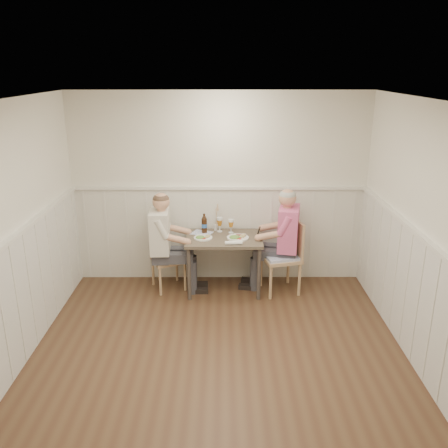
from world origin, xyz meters
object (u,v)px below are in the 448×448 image
Objects in this scene: dining_table at (224,244)px; man_in_pink at (284,248)px; beer_bottle at (204,224)px; chair_left at (164,257)px; grass_vase at (215,218)px; chair_right at (285,253)px; diner_cream at (164,250)px.

man_in_pink reaches higher than dining_table.
beer_bottle is at bearing 146.46° from dining_table.
man_in_pink is (0.80, 0.00, -0.06)m from dining_table.
grass_vase reaches higher than chair_left.
beer_bottle is at bearing 170.72° from man_in_pink.
chair_right reaches higher than dining_table.
chair_left is at bearing -159.82° from grass_vase.
dining_table is 0.40m from grass_vase.
diner_cream reaches higher than chair_right.
chair_left reaches higher than dining_table.
man_in_pink is 3.58× the size of grass_vase.
grass_vase reaches higher than dining_table.
diner_cream is at bearing -154.93° from grass_vase.
chair_right is 1.60m from diner_cream.
diner_cream reaches higher than chair_left.
beer_bottle is (-1.07, 0.21, 0.33)m from chair_right.
chair_right is 1.14m from beer_bottle.
chair_left is 2.14× the size of grass_vase.
dining_table is 2.50× the size of grass_vase.
diner_cream is (0.01, -0.06, 0.12)m from chair_left.
diner_cream reaches higher than dining_table.
diner_cream is at bearing -179.69° from chair_right.
dining_table is 0.79m from diner_cream.
beer_bottle is (-1.06, 0.17, 0.27)m from man_in_pink.
dining_table is 0.82m from chair_right.
grass_vase is at bearing 161.58° from chair_right.
dining_table is 0.80m from man_in_pink.
diner_cream is at bearing -81.86° from chair_left.
grass_vase is at bearing 20.18° from chair_left.
beer_bottle is at bearing -146.43° from grass_vase.
beer_bottle is (0.53, 0.22, 0.29)m from diner_cream.
diner_cream is (-1.59, -0.04, -0.02)m from man_in_pink.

